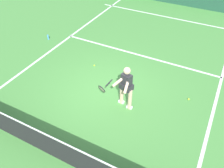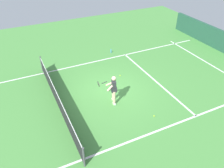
# 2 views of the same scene
# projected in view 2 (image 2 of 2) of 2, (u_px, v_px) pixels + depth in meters

# --- Properties ---
(ground_plane) EXTENTS (25.20, 25.20, 0.00)m
(ground_plane) POSITION_uv_depth(u_px,v_px,m) (111.00, 92.00, 12.39)
(ground_plane) COLOR #4C9342
(baseline_marking) EXTENTS (8.07, 0.10, 0.01)m
(baseline_marking) POSITION_uv_depth(u_px,v_px,m) (209.00, 64.00, 14.96)
(baseline_marking) COLOR white
(baseline_marking) RESTS_ON ground
(service_line_marking) EXTENTS (7.07, 0.10, 0.01)m
(service_line_marking) POSITION_uv_depth(u_px,v_px,m) (154.00, 79.00, 13.40)
(service_line_marking) COLOR white
(service_line_marking) RESTS_ON ground
(sideline_left_marking) EXTENTS (0.10, 17.39, 0.01)m
(sideline_left_marking) POSITION_uv_depth(u_px,v_px,m) (146.00, 135.00, 9.76)
(sideline_left_marking) COLOR white
(sideline_left_marking) RESTS_ON ground
(sideline_right_marking) EXTENTS (0.10, 17.39, 0.01)m
(sideline_right_marking) POSITION_uv_depth(u_px,v_px,m) (88.00, 63.00, 15.02)
(sideline_right_marking) COLOR white
(sideline_right_marking) RESTS_ON ground
(court_net) EXTENTS (7.75, 0.08, 1.00)m
(court_net) POSITION_uv_depth(u_px,v_px,m) (57.00, 99.00, 11.09)
(court_net) COLOR #4C4C51
(court_net) RESTS_ON ground
(tennis_player) EXTENTS (0.97, 0.88, 1.55)m
(tennis_player) POSITION_uv_depth(u_px,v_px,m) (113.00, 88.00, 11.18)
(tennis_player) COLOR beige
(tennis_player) RESTS_ON ground
(tennis_ball_near) EXTENTS (0.07, 0.07, 0.07)m
(tennis_ball_near) POSITION_uv_depth(u_px,v_px,m) (120.00, 76.00, 13.70)
(tennis_ball_near) COLOR #D1E533
(tennis_ball_near) RESTS_ON ground
(tennis_ball_mid) EXTENTS (0.07, 0.07, 0.07)m
(tennis_ball_mid) POSITION_uv_depth(u_px,v_px,m) (154.00, 116.00, 10.73)
(tennis_ball_mid) COLOR #D1E533
(tennis_ball_mid) RESTS_ON ground
(water_bottle) EXTENTS (0.07, 0.07, 0.24)m
(water_bottle) POSITION_uv_depth(u_px,v_px,m) (111.00, 51.00, 16.25)
(water_bottle) COLOR #4C9EE5
(water_bottle) RESTS_ON ground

